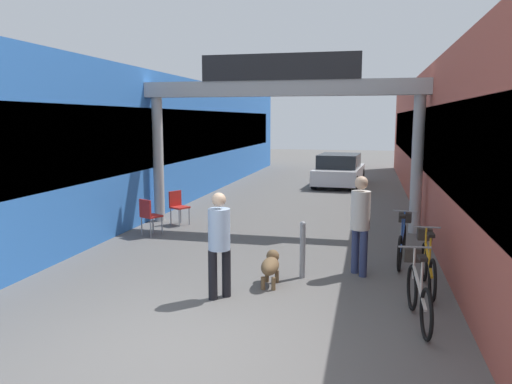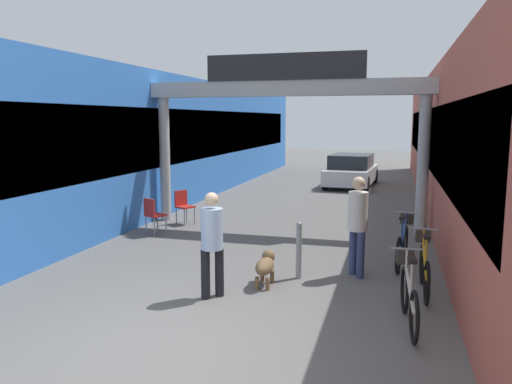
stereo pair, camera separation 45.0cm
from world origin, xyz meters
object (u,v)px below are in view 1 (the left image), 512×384
Objects in this scene: pedestrian_companion at (360,219)px; cafe_chair_red_farther at (178,204)px; bicycle_blue_third at (402,240)px; parked_car_white at (339,170)px; pedestrian_with_dog at (219,239)px; bicycle_silver_nearest at (418,290)px; cafe_chair_red_nearer at (149,214)px; bollard_post_metal at (303,249)px; dog_on_leash at (271,265)px; bicycle_orange_second at (428,263)px.

pedestrian_companion reaches higher than cafe_chair_red_farther.
bicycle_blue_third is 0.41× the size of parked_car_white.
pedestrian_with_dog is 0.98× the size of bicycle_silver_nearest.
bollard_post_metal is at bearing -30.27° from cafe_chair_red_nearer.
bollard_post_metal is 12.51m from parked_car_white.
cafe_chair_red_nearer is at bearing 146.33° from bicycle_silver_nearest.
pedestrian_with_dog is 2.24× the size of dog_on_leash.
pedestrian_companion is at bearing -84.87° from parked_car_white.
cafe_chair_red_nearer is (-4.94, 1.93, -0.49)m from pedestrian_companion.
parked_car_white is (3.86, 10.19, 0.10)m from cafe_chair_red_nearer.
pedestrian_companion reaches higher than pedestrian_with_dog.
cafe_chair_red_nearer is (-5.77, 3.85, 0.10)m from bicycle_silver_nearest.
bicycle_silver_nearest is 1.90× the size of cafe_chair_red_nearer.
cafe_chair_red_farther is (-5.87, 3.81, 0.10)m from bicycle_orange_second.
cafe_chair_red_farther is (-3.33, 4.21, 0.20)m from dog_on_leash.
pedestrian_with_dog is at bearing -61.84° from cafe_chair_red_farther.
pedestrian_companion is (2.09, 1.68, 0.08)m from pedestrian_with_dog.
bicycle_orange_second is (3.20, 1.18, -0.51)m from pedestrian_with_dog.
pedestrian_companion reaches higher than dog_on_leash.
bicycle_silver_nearest is at bearing -43.08° from cafe_chair_red_farther.
bicycle_blue_third is at bearing -22.77° from cafe_chair_red_farther.
bicycle_orange_second is 1.51m from bicycle_blue_third.
bollard_post_metal is at bearing 47.14° from dog_on_leash.
parked_car_white is at bearing 95.13° from pedestrian_companion.
bicycle_blue_third is at bearing -80.39° from parked_car_white.
pedestrian_companion reaches higher than bicycle_orange_second.
pedestrian_with_dog is 4.62m from cafe_chair_red_nearer.
pedestrian_companion reaches higher than bollard_post_metal.
bicycle_blue_third is at bearing 42.62° from pedestrian_with_dog.
parked_car_white is at bearing 69.26° from cafe_chair_red_nearer.
bollard_post_metal is (-2.07, 0.10, 0.08)m from bicycle_orange_second.
bicycle_silver_nearest is 2.35m from bollard_post_metal.
pedestrian_with_dog is 0.99× the size of bicycle_blue_third.
bicycle_orange_second is 1.90× the size of cafe_chair_red_nearer.
dog_on_leash is 0.84× the size of cafe_chair_red_nearer.
bollard_post_metal is at bearing -89.44° from parked_car_white.
bicycle_orange_second is 0.41× the size of parked_car_white.
bollard_post_metal reaches higher than cafe_chair_red_nearer.
bicycle_blue_third is 11.30m from parked_car_white.
cafe_chair_red_farther is (-2.67, 4.99, -0.41)m from pedestrian_with_dog.
pedestrian_with_dog is 5.68m from cafe_chair_red_farther.
cafe_chair_red_nearer is at bearing -110.74° from parked_car_white.
parked_car_white is (-1.92, 14.03, 0.21)m from bicycle_silver_nearest.
bicycle_orange_second is at bearing 8.98° from dog_on_leash.
parked_car_white is (-1.89, 11.14, 0.21)m from bicycle_blue_third.
dog_on_leash is (-1.44, -0.90, -0.69)m from pedestrian_companion.
pedestrian_companion is 1.76× the size of bollard_post_metal.
bicycle_silver_nearest is 2.89m from bicycle_blue_third.
cafe_chair_red_nearer reaches higher than dog_on_leash.
bicycle_orange_second is (0.28, 1.42, 0.00)m from bicycle_silver_nearest.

